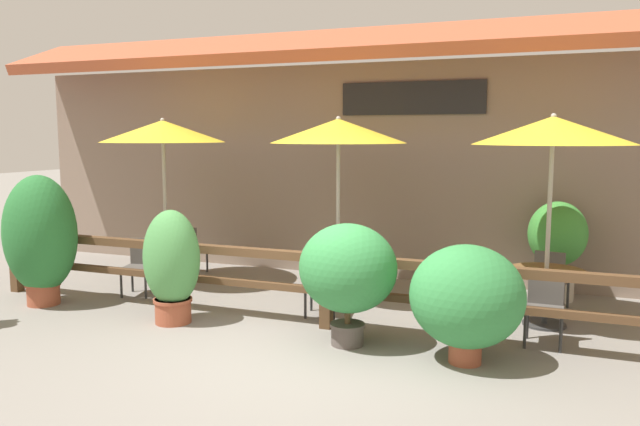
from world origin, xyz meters
name	(u,v)px	position (x,y,z in m)	size (l,w,h in m)	color
ground_plane	(293,355)	(0.00, 0.00, 0.00)	(60.00, 60.00, 0.00)	gray
building_facade	(391,150)	(0.00, 4.10, 2.17)	(14.28, 1.49, 4.23)	gray
patio_railing	(326,274)	(0.00, 1.05, 0.70)	(10.40, 0.14, 0.95)	brown
patio_umbrella_near	(163,132)	(-3.25, 2.31, 2.46)	(1.97, 1.97, 2.68)	#B7B2A8
dining_table_near	(166,249)	(-3.25, 2.31, 0.58)	(0.98, 0.98, 0.72)	brown
chair_near_streetside	(140,264)	(-3.23, 1.59, 0.47)	(0.51, 0.51, 0.84)	#514C47
chair_near_wallside	(190,248)	(-3.27, 3.02, 0.47)	(0.44, 0.44, 0.84)	#514C47
patio_umbrella_middle	(338,131)	(-0.32, 2.39, 2.46)	(1.97, 1.97, 2.68)	#B7B2A8
dining_table_middle	(338,261)	(-0.32, 2.39, 0.58)	(0.98, 0.98, 0.72)	brown
chair_middle_streetside	(323,280)	(-0.26, 1.61, 0.47)	(0.49, 0.49, 0.84)	#514C47
chair_middle_wallside	(355,258)	(-0.32, 3.18, 0.47)	(0.50, 0.50, 0.84)	#514C47
patio_umbrella_far	(553,131)	(2.56, 2.16, 2.46)	(1.97, 1.97, 2.68)	#B7B2A8
dining_table_far	(546,281)	(2.56, 2.16, 0.58)	(0.98, 0.98, 0.72)	brown
chair_far_streetside	(545,304)	(2.57, 1.41, 0.47)	(0.43, 0.43, 0.84)	#514C47
chair_far_wallside	(551,277)	(2.61, 2.91, 0.47)	(0.49, 0.49, 0.84)	#514C47
potted_plant_entrance_palm	(467,298)	(1.81, 0.45, 0.71)	(1.21, 1.09, 1.28)	#9E4C33
potted_plant_broad_leaf	(172,264)	(-1.93, 0.54, 0.77)	(0.74, 0.67, 1.47)	#9E4C33
potted_plant_small_flowering	(348,270)	(0.45, 0.55, 0.88)	(1.14, 1.02, 1.42)	#564C47
potted_plant_tall_tropical	(40,236)	(-4.16, 0.61, 0.99)	(1.05, 0.94, 1.86)	#9E4C33
potted_plant_corner_fern	(557,242)	(2.67, 3.55, 0.85)	(0.84, 0.75, 1.45)	#B7AD99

